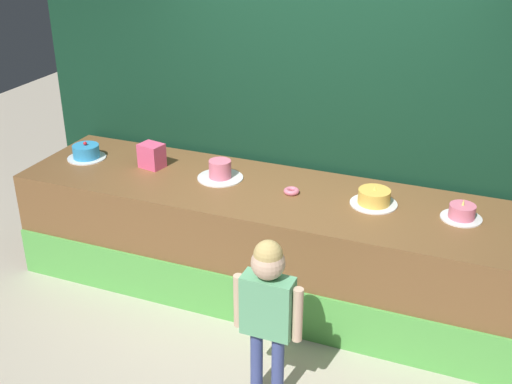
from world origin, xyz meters
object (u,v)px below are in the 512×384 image
child_figure (268,301)px  cake_far_left (86,152)px  cake_center (374,198)px  donut (291,191)px  cake_left (220,171)px  pink_box (152,156)px  cake_right (462,213)px

child_figure → cake_far_left: 2.39m
cake_far_left → cake_center: size_ratio=0.94×
donut → cake_far_left: cake_far_left is taller
donut → cake_far_left: size_ratio=0.36×
cake_far_left → cake_left: size_ratio=0.89×
child_figure → cake_left: (-0.87, 1.22, 0.20)m
cake_center → donut: bearing=-175.4°
donut → cake_center: 0.61m
donut → cake_far_left: 1.82m
pink_box → cake_center: (1.82, 0.00, -0.05)m
donut → cake_center: cake_center is taller
child_figure → cake_right: (0.95, 1.22, 0.18)m
cake_far_left → cake_left: bearing=2.2°
cake_far_left → cake_right: same height
child_figure → cake_center: child_figure is taller
child_figure → pink_box: size_ratio=5.71×
pink_box → cake_center: pink_box is taller
cake_center → cake_right: (0.61, 0.01, -0.01)m
pink_box → cake_right: bearing=0.2°
pink_box → cake_far_left: bearing=-175.7°
cake_left → cake_center: same height
child_figure → pink_box: child_figure is taller
cake_far_left → cake_right: size_ratio=1.14×
child_figure → donut: 1.20m
donut → cake_left: bearing=175.2°
donut → cake_left: (-0.61, 0.05, 0.04)m
donut → cake_right: (1.21, 0.06, 0.03)m
cake_right → child_figure: bearing=-127.9°
child_figure → donut: (-0.26, 1.17, 0.15)m
pink_box → cake_right: pink_box is taller
pink_box → donut: bearing=-2.3°
cake_far_left → cake_center: cake_far_left is taller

